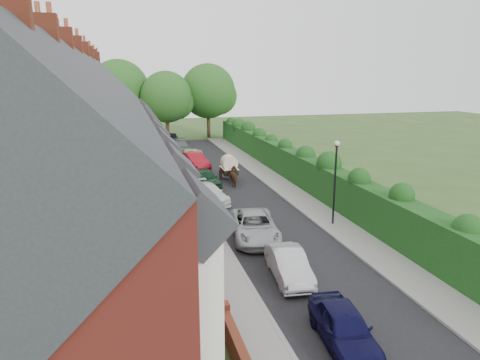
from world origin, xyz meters
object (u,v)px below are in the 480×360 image
Objects in this scene: car_silver_a at (289,265)px; horse at (235,177)px; car_navy at (344,327)px; car_red at (195,161)px; car_black at (171,138)px; car_beige at (191,157)px; horse_cart at (229,166)px; lamppost at (335,172)px; car_green at (206,178)px; car_silver_b at (255,226)px; car_grey at (180,147)px; car_white at (208,193)px.

horse is (1.63, 16.34, 0.12)m from car_silver_a.
car_navy is at bearing 84.72° from horse.
car_red is at bearing 97.60° from car_navy.
car_silver_a is 0.93× the size of car_black.
horse_cart is (2.17, -7.24, 0.50)m from car_beige.
lamppost is at bearing -85.34° from car_red.
car_green is at bearing -104.55° from car_red.
car_silver_b is 0.97× the size of car_beige.
lamppost is 12.54m from car_green.
car_green reaches higher than car_navy.
horse is (1.59, 21.35, 0.11)m from car_navy.
lamppost is 27.46m from car_grey.
car_black is at bearing 83.36° from car_green.
car_silver_b is (-0.09, 4.98, 0.06)m from car_silver_a.
lamppost is at bearing 17.47° from car_silver_b.
horse_cart is at bearing 91.33° from car_silver_b.
car_silver_a is 16.42m from horse.
car_silver_b is 7.50m from car_white.
car_green is at bearing 98.09° from car_silver_a.
car_green reaches higher than car_silver_a.
car_silver_a is 18.41m from horse_cart.
car_beige is at bearing 105.85° from lamppost.
lamppost is at bearing -72.43° from car_black.
horse reaches higher than car_silver_b.
horse_cart reaches higher than car_grey.
car_beige is (-5.62, 19.80, -2.55)m from lamppost.
car_white is 4.94m from horse.
car_grey reaches higher than car_silver_a.
car_red is 0.86× the size of car_beige.
car_red reaches higher than car_navy.
horse is at bearing -76.07° from car_black.
car_red is 2.49× the size of horse.
car_silver_a is 0.94× the size of car_green.
car_green is (-0.74, 16.58, 0.06)m from car_silver_a.
lamppost is 20.74m from car_beige.
car_red reaches higher than car_beige.
car_silver_a is 32.49m from car_grey.
horse_cart is at bearing 92.57° from car_navy.
car_white is 4.24m from car_green.
horse is (2.17, -9.23, 0.03)m from car_beige.
horse_cart is at bearing -80.46° from car_red.
car_beige reaches higher than car_grey.
horse is (2.75, -23.21, 0.05)m from car_black.
car_white is at bearing -93.31° from car_grey.
car_black is at bearing 97.17° from car_silver_a.
horse is at bearing 108.06° from lamppost.
car_silver_a is 16.59m from car_green.
car_red is 1.53× the size of horse_cart.
horse is at bearing 38.87° from car_white.
car_white is at bearing 134.09° from lamppost.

